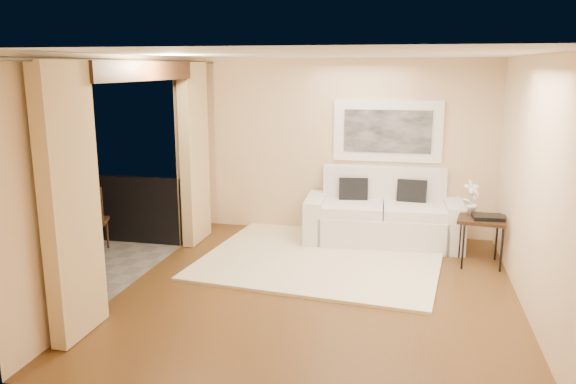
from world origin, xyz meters
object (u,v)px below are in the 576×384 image
(sofa, at_px, (383,217))
(side_table, at_px, (482,222))
(bistro_table, at_px, (52,226))
(ice_bucket, at_px, (41,209))
(orchid, at_px, (472,197))
(balcony_chair_near, at_px, (38,243))
(balcony_chair_far, at_px, (89,215))

(sofa, relative_size, side_table, 3.45)
(side_table, bearing_deg, bistro_table, -162.37)
(bistro_table, bearing_deg, side_table, 17.63)
(sofa, relative_size, ice_bucket, 11.59)
(side_table, xyz_separation_m, ice_bucket, (-5.36, -1.57, 0.27))
(sofa, relative_size, orchid, 5.12)
(balcony_chair_near, bearing_deg, side_table, 12.91)
(sofa, bearing_deg, balcony_chair_far, -162.19)
(side_table, bearing_deg, ice_bucket, -163.64)
(sofa, xyz_separation_m, ice_bucket, (-4.05, -2.31, 0.47))
(side_table, relative_size, orchid, 1.48)
(side_table, height_order, balcony_chair_far, balcony_chair_far)
(side_table, distance_m, orchid, 0.36)
(side_table, xyz_separation_m, orchid, (-0.13, 0.17, 0.28))
(ice_bucket, bearing_deg, sofa, 29.72)
(orchid, bearing_deg, ice_bucket, -161.57)
(sofa, bearing_deg, orchid, -28.69)
(orchid, height_order, balcony_chair_far, orchid)
(bistro_table, bearing_deg, sofa, 31.64)
(sofa, height_order, orchid, orchid)
(orchid, bearing_deg, bistro_table, -160.22)
(side_table, relative_size, ice_bucket, 3.36)
(bistro_table, height_order, ice_bucket, ice_bucket)
(side_table, distance_m, bistro_table, 5.44)
(orchid, distance_m, ice_bucket, 5.52)
(ice_bucket, bearing_deg, balcony_chair_near, -59.32)
(sofa, distance_m, side_table, 1.52)
(orchid, xyz_separation_m, bistro_table, (-5.06, -1.82, -0.20))
(orchid, distance_m, balcony_chair_far, 5.20)
(orchid, height_order, ice_bucket, orchid)
(sofa, xyz_separation_m, balcony_chair_far, (-3.93, -1.50, 0.18))
(sofa, height_order, side_table, sofa)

